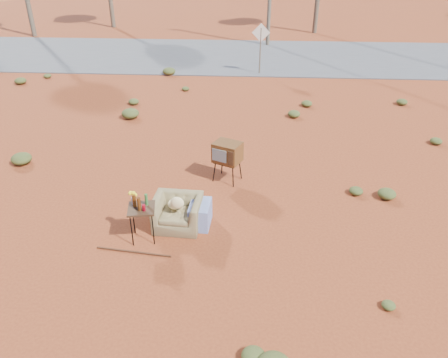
{
  "coord_description": "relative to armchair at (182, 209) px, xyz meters",
  "views": [
    {
      "loc": [
        1.09,
        -7.42,
        5.75
      ],
      "look_at": [
        0.57,
        1.1,
        0.8
      ],
      "focal_mm": 35.0,
      "sensor_mm": 36.0,
      "label": 1
    }
  ],
  "objects": [
    {
      "name": "rusty_bar",
      "position": [
        -0.86,
        -1.0,
        -0.41
      ],
      "size": [
        1.58,
        0.23,
        0.04
      ],
      "primitive_type": "cylinder",
      "rotation": [
        0.0,
        1.57,
        -0.12
      ],
      "color": "#4A2713",
      "rests_on": "ground"
    },
    {
      "name": "highway",
      "position": [
        0.31,
        14.61,
        -0.41
      ],
      "size": [
        140.0,
        7.0,
        0.04
      ],
      "primitive_type": "cube",
      "color": "#565659",
      "rests_on": "ground"
    },
    {
      "name": "tv_unit",
      "position": [
        0.89,
        2.05,
        0.37
      ],
      "size": [
        0.82,
        0.76,
        1.07
      ],
      "rotation": [
        0.0,
        0.0,
        -0.43
      ],
      "color": "black",
      "rests_on": "ground"
    },
    {
      "name": "armchair",
      "position": [
        0.0,
        0.0,
        0.0
      ],
      "size": [
        1.27,
        0.79,
        0.91
      ],
      "rotation": [
        0.0,
        0.0,
        -0.06
      ],
      "color": "olive",
      "rests_on": "ground"
    },
    {
      "name": "scrub_patch",
      "position": [
        -0.51,
        4.02,
        -0.29
      ],
      "size": [
        17.49,
        8.07,
        0.33
      ],
      "color": "#484E22",
      "rests_on": "ground"
    },
    {
      "name": "ground",
      "position": [
        0.31,
        -0.39,
        -0.43
      ],
      "size": [
        140.0,
        140.0,
        0.0
      ],
      "primitive_type": "plane",
      "color": "brown",
      "rests_on": "ground"
    },
    {
      "name": "road_sign",
      "position": [
        1.81,
        11.61,
        1.08
      ],
      "size": [
        0.78,
        0.06,
        2.19
      ],
      "color": "brown",
      "rests_on": "ground"
    },
    {
      "name": "side_table",
      "position": [
        -0.78,
        -0.49,
        0.38
      ],
      "size": [
        0.62,
        0.62,
        1.09
      ],
      "rotation": [
        0.0,
        0.0,
        0.16
      ],
      "color": "#3B2415",
      "rests_on": "ground"
    }
  ]
}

